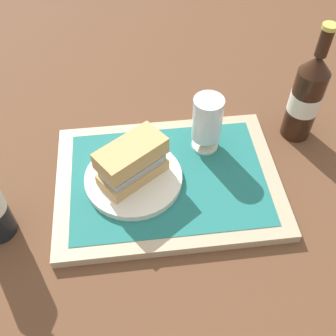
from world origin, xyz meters
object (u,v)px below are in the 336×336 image
object	(u,v)px
sandwich	(133,160)
plate	(134,178)
beer_glass	(207,122)
beer_bottle	(306,96)

from	to	relation	value
sandwich	plate	bearing A→B (deg)	-180.00
plate	beer_glass	size ratio (longest dim) A/B	1.52
plate	beer_glass	distance (m)	0.18
plate	beer_bottle	world-z (taller)	beer_bottle
sandwich	beer_glass	bearing A→B (deg)	-9.12
sandwich	beer_bottle	world-z (taller)	beer_bottle
beer_bottle	sandwich	bearing A→B (deg)	-163.35
sandwich	beer_bottle	size ratio (longest dim) A/B	0.54
sandwich	beer_bottle	xyz separation A→B (m)	(0.36, 0.11, 0.03)
plate	sandwich	bearing A→B (deg)	34.98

